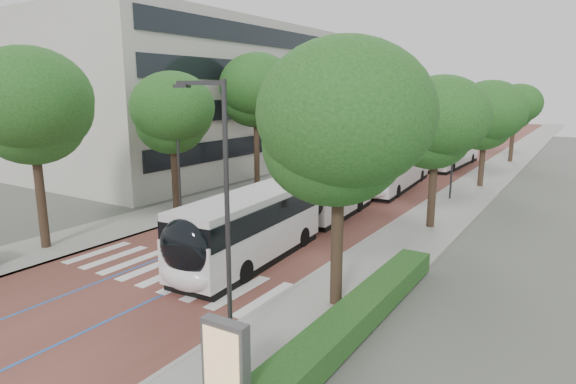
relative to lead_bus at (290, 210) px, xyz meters
name	(u,v)px	position (x,y,z in m)	size (l,w,h in m)	color
ground	(150,280)	(-1.99, -7.92, -1.63)	(160.00, 160.00, 0.00)	#51544C
road	(429,161)	(-1.99, 32.08, -1.62)	(11.00, 140.00, 0.02)	brown
sidewalk_left	(366,156)	(-9.49, 32.08, -1.57)	(4.00, 140.00, 0.12)	gray
sidewalk_right	(502,167)	(5.51, 32.08, -1.57)	(4.00, 140.00, 0.12)	gray
kerb_left	(381,157)	(-7.59, 32.08, -1.57)	(0.20, 140.00, 0.14)	gray
kerb_right	(482,165)	(3.61, 32.08, -1.57)	(0.20, 140.00, 0.14)	gray
zebra_crossing	(171,273)	(-1.79, -6.92, -1.60)	(10.55, 3.60, 0.01)	silver
lane_line_left	(415,160)	(-3.59, 32.08, -1.60)	(0.12, 126.00, 0.01)	#2258AD
lane_line_right	(443,162)	(-0.39, 32.08, -1.60)	(0.12, 126.00, 0.01)	#2258AD
office_building	(221,97)	(-21.46, 20.08, 5.37)	(18.11, 40.00, 14.00)	#A09F94
hedge	(347,324)	(7.11, -7.92, -1.11)	(1.20, 14.00, 0.80)	#173F15
streetlight_near	(222,202)	(4.63, -10.92, 3.19)	(1.82, 0.20, 8.00)	#2F2F32
streetlight_far	(452,133)	(4.63, 14.08, 3.19)	(1.82, 0.20, 8.00)	#2F2F32
lamp_post_left	(178,152)	(-8.09, 0.08, 2.49)	(0.14, 0.14, 8.00)	#2F2F32
trees_left	(308,97)	(-9.49, 18.09, 5.49)	(6.06, 60.78, 10.01)	black
trees_right	(459,120)	(5.71, 11.18, 4.30)	(6.03, 47.45, 9.01)	black
lead_bus	(290,210)	(0.00, 0.00, 0.00)	(3.72, 18.52, 3.20)	black
bus_queued_0	(395,169)	(-0.01, 15.73, 0.00)	(3.35, 12.54, 3.20)	silver
bus_queued_1	(451,151)	(0.94, 29.39, 0.00)	(2.91, 12.47, 3.20)	silver
ad_panel	(226,368)	(6.39, -13.02, -0.19)	(1.22, 0.48, 2.51)	#59595B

